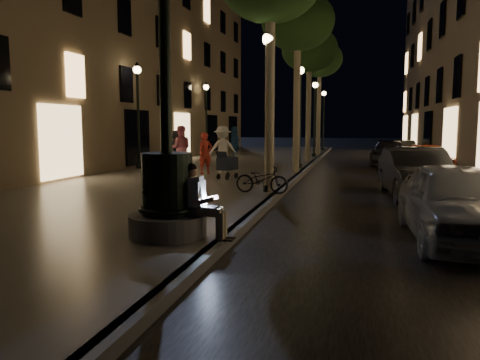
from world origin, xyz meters
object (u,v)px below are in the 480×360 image
(car_fifth, at_px, (403,150))
(lamp_left_b, at_px, (138,102))
(tree_far, at_px, (320,60))
(tree_third, at_px, (309,50))
(car_front, at_px, (456,202))
(pedestrian_dark, at_px, (177,148))
(lamp_left_c, at_px, (206,109))
(pedestrian_red, at_px, (205,153))
(stroller, at_px, (227,164))
(pedestrian_blue, at_px, (234,146))
(bicycle, at_px, (262,179))
(tree_second, at_px, (298,23))
(car_second, at_px, (416,173))
(lamp_curb_a, at_px, (268,89))
(lamp_curb_d, at_px, (324,112))
(pedestrian_pink, at_px, (180,148))
(seated_man_laptop, at_px, (200,199))
(car_third, at_px, (425,161))
(lamp_curb_c, at_px, (315,108))
(lamp_curb_b, at_px, (300,102))
(pedestrian_white, at_px, (223,149))
(fountain_lamppost, at_px, (167,180))
(car_rear, at_px, (389,153))

(car_fifth, bearing_deg, lamp_left_b, -143.65)
(tree_far, bearing_deg, tree_third, -90.76)
(car_front, relative_size, pedestrian_dark, 2.54)
(lamp_left_c, relative_size, pedestrian_red, 2.85)
(stroller, relative_size, pedestrian_blue, 0.59)
(tree_far, xyz_separation_m, car_fifth, (5.36, -0.91, -5.82))
(stroller, bearing_deg, bicycle, -41.52)
(tree_second, xyz_separation_m, pedestrian_blue, (-3.30, 2.39, -5.16))
(car_second, relative_size, pedestrian_red, 2.72)
(lamp_curb_a, bearing_deg, lamp_curb_d, 90.00)
(car_second, bearing_deg, car_fifth, 80.68)
(tree_second, relative_size, bicycle, 4.67)
(lamp_curb_d, bearing_deg, car_second, -79.39)
(stroller, xyz_separation_m, pedestrian_pink, (-2.85, 2.62, 0.41))
(pedestrian_dark, bearing_deg, seated_man_laptop, -135.53)
(lamp_curb_a, relative_size, car_third, 0.98)
(seated_man_laptop, distance_m, tree_third, 18.75)
(tree_third, bearing_deg, lamp_curb_c, 90.00)
(car_third, relative_size, bicycle, 3.09)
(lamp_curb_b, distance_m, lamp_curb_d, 16.00)
(car_fifth, relative_size, pedestrian_red, 2.19)
(pedestrian_red, bearing_deg, lamp_left_c, 58.66)
(seated_man_laptop, distance_m, pedestrian_blue, 14.72)
(pedestrian_white, bearing_deg, lamp_curb_c, -129.77)
(car_fifth, bearing_deg, pedestrian_blue, -139.94)
(lamp_curb_b, relative_size, lamp_curb_d, 1.00)
(car_fifth, bearing_deg, stroller, -122.92)
(fountain_lamppost, distance_m, pedestrian_blue, 14.60)
(lamp_curb_a, height_order, bicycle, lamp_curb_a)
(tree_third, bearing_deg, lamp_curb_d, 90.00)
(car_front, bearing_deg, lamp_left_b, 136.27)
(fountain_lamppost, bearing_deg, pedestrian_dark, 110.87)
(tree_far, relative_size, bicycle, 4.73)
(car_third, height_order, pedestrian_blue, pedestrian_blue)
(pedestrian_pink, bearing_deg, stroller, 119.03)
(car_fifth, distance_m, pedestrian_pink, 15.54)
(tree_third, relative_size, lamp_curb_b, 1.50)
(tree_far, distance_m, car_third, 13.22)
(lamp_left_c, xyz_separation_m, car_second, (11.40, -14.96, -2.48))
(lamp_curb_c, bearing_deg, lamp_left_b, -125.37)
(pedestrian_blue, bearing_deg, car_third, 49.26)
(seated_man_laptop, xyz_separation_m, lamp_curb_c, (0.09, 22.00, 2.33))
(tree_third, bearing_deg, pedestrian_white, -113.04)
(pedestrian_dark, bearing_deg, pedestrian_red, -120.30)
(tree_third, bearing_deg, pedestrian_blue, -131.57)
(car_fifth, height_order, pedestrian_pink, pedestrian_pink)
(seated_man_laptop, relative_size, tree_third, 0.18)
(tree_far, xyz_separation_m, car_rear, (4.22, -4.84, -5.76))
(tree_second, height_order, lamp_curb_b, tree_second)
(tree_third, bearing_deg, seated_man_laptop, -90.28)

